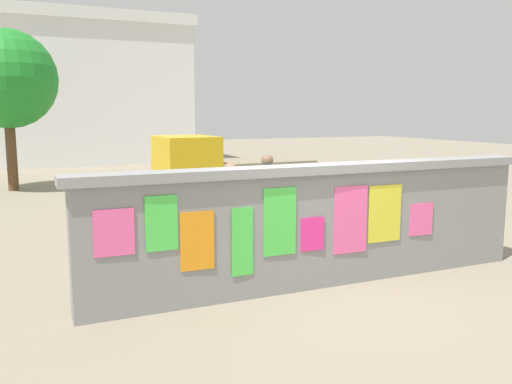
{
  "coord_description": "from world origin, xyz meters",
  "views": [
    {
      "loc": [
        -3.77,
        -6.21,
        2.38
      ],
      "look_at": [
        0.23,
        2.76,
        0.92
      ],
      "focal_mm": 37.66,
      "sensor_mm": 36.0,
      "label": 1
    }
  ],
  "objects_px": {
    "person_bystander": "(230,204)",
    "tree_roadside": "(6,79)",
    "person_walking": "(267,189)",
    "auto_rickshaw_truck": "(227,176)",
    "motorcycle": "(379,211)",
    "bicycle_near": "(176,230)"
  },
  "relations": [
    {
      "from": "motorcycle",
      "to": "person_bystander",
      "type": "bearing_deg",
      "value": -165.88
    },
    {
      "from": "person_walking",
      "to": "tree_roadside",
      "type": "distance_m",
      "value": 10.33
    },
    {
      "from": "motorcycle",
      "to": "person_walking",
      "type": "xyz_separation_m",
      "value": [
        -2.27,
        0.35,
        0.52
      ]
    },
    {
      "from": "tree_roadside",
      "to": "motorcycle",
      "type": "bearing_deg",
      "value": -55.0
    },
    {
      "from": "auto_rickshaw_truck",
      "to": "motorcycle",
      "type": "xyz_separation_m",
      "value": [
        1.98,
        -3.18,
        -0.44
      ]
    },
    {
      "from": "person_walking",
      "to": "person_bystander",
      "type": "bearing_deg",
      "value": -134.62
    },
    {
      "from": "person_walking",
      "to": "tree_roadside",
      "type": "xyz_separation_m",
      "value": [
        -4.33,
        9.08,
        2.36
      ]
    },
    {
      "from": "person_bystander",
      "to": "auto_rickshaw_truck",
      "type": "bearing_deg",
      "value": 69.69
    },
    {
      "from": "motorcycle",
      "to": "auto_rickshaw_truck",
      "type": "bearing_deg",
      "value": 121.94
    },
    {
      "from": "auto_rickshaw_truck",
      "to": "motorcycle",
      "type": "height_order",
      "value": "auto_rickshaw_truck"
    },
    {
      "from": "auto_rickshaw_truck",
      "to": "person_walking",
      "type": "relative_size",
      "value": 2.25
    },
    {
      "from": "bicycle_near",
      "to": "person_bystander",
      "type": "relative_size",
      "value": 1.05
    },
    {
      "from": "motorcycle",
      "to": "bicycle_near",
      "type": "bearing_deg",
      "value": 174.71
    },
    {
      "from": "auto_rickshaw_truck",
      "to": "bicycle_near",
      "type": "xyz_separation_m",
      "value": [
        -2.03,
        -2.81,
        -0.54
      ]
    },
    {
      "from": "person_bystander",
      "to": "tree_roadside",
      "type": "height_order",
      "value": "tree_roadside"
    },
    {
      "from": "person_walking",
      "to": "tree_roadside",
      "type": "bearing_deg",
      "value": 115.48
    },
    {
      "from": "motorcycle",
      "to": "person_bystander",
      "type": "xyz_separation_m",
      "value": [
        -3.48,
        -0.88,
        0.52
      ]
    },
    {
      "from": "auto_rickshaw_truck",
      "to": "motorcycle",
      "type": "distance_m",
      "value": 3.77
    },
    {
      "from": "person_bystander",
      "to": "tree_roadside",
      "type": "bearing_deg",
      "value": 106.84
    },
    {
      "from": "motorcycle",
      "to": "bicycle_near",
      "type": "relative_size",
      "value": 1.1
    },
    {
      "from": "auto_rickshaw_truck",
      "to": "person_bystander",
      "type": "bearing_deg",
      "value": -110.31
    },
    {
      "from": "motorcycle",
      "to": "bicycle_near",
      "type": "distance_m",
      "value": 4.03
    }
  ]
}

